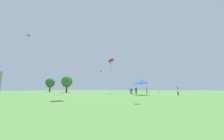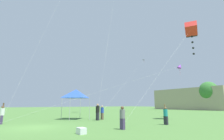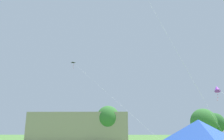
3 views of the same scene
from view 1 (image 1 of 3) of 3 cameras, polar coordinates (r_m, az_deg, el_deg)
The scene contains 13 objects.
ground_plane at distance 34.92m, azimuth 23.48°, elevation -10.20°, with size 220.00×220.00×0.00m, color #4C7A38.
tree_far_right at distance 50.64m, azimuth -19.91°, elevation -4.99°, with size 4.27×3.84×6.45m.
tree_far_centre at distance 68.06m, azimuth -26.40°, elevation -5.25°, with size 4.48×4.03×6.75m.
festival_tent at distance 29.48m, azimuth 12.88°, elevation -5.09°, with size 2.84×2.84×3.64m.
cooler_box at distance 39.73m, azimuth 20.47°, elevation -9.83°, with size 0.61×0.44×0.37m, color white.
person_black_shirt at distance 32.51m, azimuth 10.93°, elevation -9.17°, with size 0.44×0.44×1.84m.
person_teal_shirt at distance 40.14m, azimuth 8.35°, elevation -9.28°, with size 0.37×0.37×1.80m.
person_grey_shirt at distance 39.70m, azimuth 15.66°, elevation -9.04°, with size 0.39×0.39×1.65m.
person_white_shirt at distance 30.94m, azimuth 27.88°, elevation -8.48°, with size 0.39×0.39×1.92m.
person_blue_shirt at distance 32.08m, azimuth 9.05°, elevation -9.42°, with size 0.39×0.39×1.64m.
kite_purple_diamond_0 at distance 39.35m, azimuth -5.08°, elevation -0.31°, with size 5.65×21.33×7.54m.
kite_red_box_2 at distance 42.41m, azimuth -0.49°, elevation 4.22°, with size 2.05×12.39×11.67m.
kite_black_delta_4 at distance 33.48m, azimuth -32.61°, elevation 12.36°, with size 12.23×21.52×13.20m.
Camera 1 is at (-34.72, 3.56, 1.35)m, focal length 20.00 mm.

